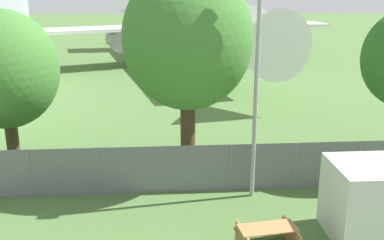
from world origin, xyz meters
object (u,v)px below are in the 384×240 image
at_px(tree_left_of_cabin, 4,70).
at_px(tree_behind_benches, 188,39).
at_px(picnic_bench_near_cabin, 268,236).
at_px(airplane, 187,22).

bearing_deg(tree_left_of_cabin, tree_behind_benches, -12.98).
height_order(picnic_bench_near_cabin, tree_left_of_cabin, tree_left_of_cabin).
xyz_separation_m(picnic_bench_near_cabin, tree_behind_benches, (-2.03, 5.90, 5.23)).
bearing_deg(tree_left_of_cabin, airplane, 69.20).
relative_size(airplane, picnic_bench_near_cabin, 20.03).
bearing_deg(airplane, picnic_bench_near_cabin, -12.05).
distance_m(airplane, picnic_bench_near_cabin, 32.75).
height_order(picnic_bench_near_cabin, tree_behind_benches, tree_behind_benches).
bearing_deg(tree_behind_benches, airplane, 86.39).
xyz_separation_m(picnic_bench_near_cabin, tree_left_of_cabin, (-9.79, 7.69, 3.78)).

